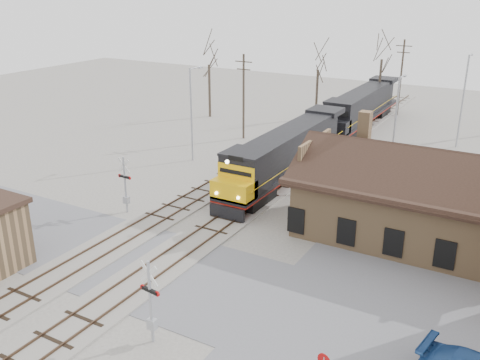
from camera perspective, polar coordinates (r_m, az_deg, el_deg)
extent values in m
plane|color=#A39E93|center=(33.01, -8.83, -9.38)|extent=(140.00, 140.00, 0.00)
cube|color=slate|center=(33.00, -8.83, -9.36)|extent=(60.00, 9.00, 0.03)
cube|color=#A39E93|center=(44.43, 3.19, -1.02)|extent=(3.40, 90.00, 0.12)
cube|color=#473323|center=(44.69, 2.37, -0.72)|extent=(0.08, 90.00, 0.14)
cube|color=#473323|center=(44.10, 4.02, -1.05)|extent=(0.08, 90.00, 0.14)
cube|color=#A39E93|center=(46.47, -1.77, -0.01)|extent=(3.40, 90.00, 0.12)
cube|color=#473323|center=(46.79, -2.52, 0.27)|extent=(0.08, 90.00, 0.14)
cube|color=#473323|center=(46.09, -1.01, -0.04)|extent=(0.08, 90.00, 0.14)
cube|color=#99764F|center=(37.46, 17.71, -3.00)|extent=(14.00, 8.00, 4.00)
cube|color=black|center=(36.72, 18.06, 0.01)|extent=(15.20, 9.20, 0.30)
cube|color=black|center=(34.26, 17.39, 0.42)|extent=(15.00, 4.71, 2.66)
cube|color=black|center=(38.56, 18.98, 2.44)|extent=(15.00, 4.71, 2.66)
cube|color=#99764F|center=(38.23, 13.16, 5.53)|extent=(0.80, 0.80, 2.20)
cube|color=black|center=(41.59, 1.19, -1.79)|extent=(2.53, 4.04, 1.01)
cube|color=black|center=(52.83, 8.07, 2.90)|extent=(2.53, 4.04, 1.01)
cube|color=black|center=(46.82, 5.07, 1.77)|extent=(3.03, 20.21, 0.35)
cube|color=maroon|center=(46.89, 5.06, 1.51)|extent=(3.05, 20.21, 0.12)
cube|color=black|center=(47.45, 5.77, 3.98)|extent=(2.63, 14.65, 2.83)
cube|color=black|center=(40.00, 0.59, 0.93)|extent=(3.03, 2.83, 2.83)
cube|color=#F4B70C|center=(38.90, -0.66, -0.99)|extent=(3.03, 1.82, 1.41)
cube|color=black|center=(38.69, -1.41, -3.56)|extent=(2.83, 0.25, 1.01)
cylinder|color=#FFF2CC|center=(37.34, -1.39, 1.95)|extent=(0.28, 0.10, 0.28)
cube|color=black|center=(59.66, 10.83, 4.77)|extent=(2.53, 4.04, 1.01)
cube|color=black|center=(71.87, 14.39, 7.14)|extent=(2.53, 4.04, 1.01)
cube|color=black|center=(65.53, 12.83, 6.75)|extent=(3.03, 20.21, 0.35)
cube|color=maroon|center=(65.58, 12.81, 6.56)|extent=(3.05, 20.21, 0.12)
cube|color=black|center=(66.38, 13.27, 8.28)|extent=(2.63, 14.65, 2.83)
cube|color=black|center=(58.24, 10.69, 6.82)|extent=(3.03, 2.83, 2.83)
cube|color=black|center=(56.87, 10.04, 5.64)|extent=(3.03, 1.82, 1.41)
cube|color=black|center=(56.35, 9.59, 3.93)|extent=(2.83, 0.25, 1.01)
cylinder|color=#A5A8AD|center=(25.96, -9.51, -12.76)|extent=(0.15, 0.15, 4.37)
cube|color=silver|center=(25.16, -9.71, -9.84)|extent=(1.14, 0.19, 1.14)
cube|color=silver|center=(25.16, -9.71, -9.84)|extent=(1.14, 0.19, 1.14)
cube|color=black|center=(25.61, -9.59, -11.53)|extent=(0.99, 0.28, 0.16)
cylinder|color=#B20C0C|center=(25.92, -10.36, -11.15)|extent=(0.27, 0.11, 0.26)
cylinder|color=#B20C0C|center=(25.30, -8.81, -11.91)|extent=(0.27, 0.11, 0.26)
cube|color=#A5A8AD|center=(26.63, -9.35, -14.93)|extent=(0.44, 0.33, 0.55)
cylinder|color=#A5A8AD|center=(40.32, -12.14, -0.53)|extent=(0.15, 0.15, 4.34)
cube|color=silver|center=(39.81, -12.30, 1.51)|extent=(1.14, 0.09, 1.14)
cube|color=silver|center=(39.81, -12.30, 1.51)|extent=(1.14, 0.09, 1.14)
cube|color=black|center=(40.10, -12.21, 0.34)|extent=(0.98, 0.19, 0.16)
cylinder|color=#B20C0C|center=(39.77, -11.70, 0.21)|extent=(0.26, 0.09, 0.26)
cylinder|color=#B20C0C|center=(40.43, -12.71, 0.47)|extent=(0.26, 0.09, 0.26)
cube|color=#A5A8AD|center=(40.75, -12.02, -2.10)|extent=(0.43, 0.33, 0.54)
cylinder|color=#A5A8AD|center=(50.90, -5.22, 6.88)|extent=(0.18, 0.18, 8.86)
cylinder|color=#A5A8AD|center=(50.80, -4.79, 11.85)|extent=(0.12, 1.80, 0.12)
cube|color=#A5A8AD|center=(51.47, -4.27, 11.86)|extent=(0.25, 0.50, 0.12)
cylinder|color=#A5A8AD|center=(47.62, 16.16, 5.25)|extent=(0.18, 0.18, 8.93)
cylinder|color=#A5A8AD|center=(47.60, 16.95, 10.55)|extent=(0.12, 1.80, 0.12)
cube|color=#A5A8AD|center=(48.39, 17.17, 10.56)|extent=(0.25, 0.50, 0.12)
cylinder|color=#A5A8AD|center=(59.36, 22.64, 7.66)|extent=(0.18, 0.18, 9.50)
cylinder|color=#A5A8AD|center=(59.53, 23.38, 12.16)|extent=(0.12, 1.80, 0.12)
cube|color=#A5A8AD|center=(60.33, 23.47, 12.14)|extent=(0.25, 0.50, 0.12)
cylinder|color=#382D23|center=(58.22, 0.38, 8.82)|extent=(0.24, 0.24, 9.15)
cube|color=#382D23|center=(57.59, 0.39, 12.51)|extent=(2.00, 0.10, 0.10)
cube|color=#382D23|center=(57.70, 0.39, 11.72)|extent=(1.60, 0.10, 0.10)
cylinder|color=#382D23|center=(71.98, 16.78, 10.38)|extent=(0.24, 0.24, 9.56)
cube|color=#382D23|center=(71.45, 17.11, 13.51)|extent=(2.00, 0.10, 0.10)
cube|color=#382D23|center=(71.54, 17.04, 12.88)|extent=(1.60, 0.10, 0.10)
cylinder|color=#382D23|center=(68.54, -3.27, 9.46)|extent=(0.32, 0.32, 6.58)
cylinder|color=#382D23|center=(68.32, 8.19, 9.03)|extent=(0.32, 0.32, 6.06)
cylinder|color=#382D23|center=(71.20, 14.63, 9.49)|extent=(0.32, 0.32, 7.15)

